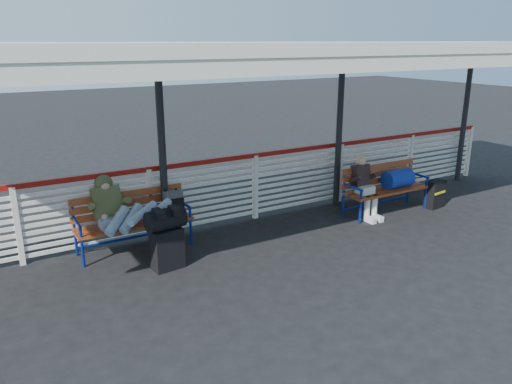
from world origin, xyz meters
TOP-DOWN VIEW (x-y plane):
  - ground at (0.00, 0.00)m, footprint 60.00×60.00m
  - fence at (0.00, 1.90)m, footprint 12.08×0.08m
  - canopy at (-0.00, 0.87)m, footprint 12.60×3.60m
  - luggage_stack at (-2.19, 0.69)m, footprint 0.58×0.37m
  - bench_left at (-2.23, 1.63)m, footprint 1.80×0.56m
  - bench_right at (2.45, 0.93)m, footprint 1.80×0.56m
  - traveler_man at (-2.54, 1.30)m, footprint 0.94×1.49m
  - companion_person at (1.77, 0.92)m, footprint 0.32×0.66m
  - suitcase_side at (3.37, 0.63)m, footprint 0.42×0.29m

SIDE VIEW (x-z plane):
  - ground at x=0.00m, z-range 0.00..0.00m
  - suitcase_side at x=3.37m, z-range 0.00..0.55m
  - luggage_stack at x=-2.19m, z-range 0.04..0.95m
  - bench_left at x=-2.23m, z-range 0.12..1.04m
  - companion_person at x=1.77m, z-range 0.02..1.17m
  - bench_right at x=2.45m, z-range 0.14..1.06m
  - fence at x=0.00m, z-range 0.04..1.28m
  - traveler_man at x=-2.54m, z-range 0.36..1.13m
  - canopy at x=0.00m, z-range 1.46..4.62m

